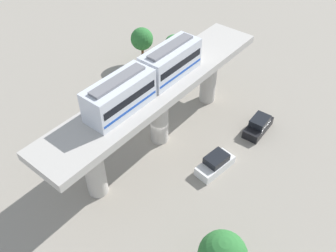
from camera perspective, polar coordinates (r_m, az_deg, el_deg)
ground_plane at (r=39.83m, az=-1.31°, el=-2.05°), size 120.00×120.00×0.00m
viaduct at (r=36.08m, az=-1.45°, el=4.41°), size 5.20×28.00×7.53m
train at (r=33.10m, az=-3.39°, el=7.67°), size 2.64×13.55×3.24m
parked_car_black at (r=41.55m, az=14.09°, el=0.06°), size 1.97×4.27×1.76m
parked_car_white at (r=36.60m, az=7.48°, el=-5.95°), size 2.36×4.41×1.76m
tree_mid_lot at (r=48.80m, az=0.93°, el=12.79°), size 2.44×2.44×5.07m
tree_far_corner at (r=50.28m, az=-4.14°, el=13.53°), size 3.05×3.05×5.26m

